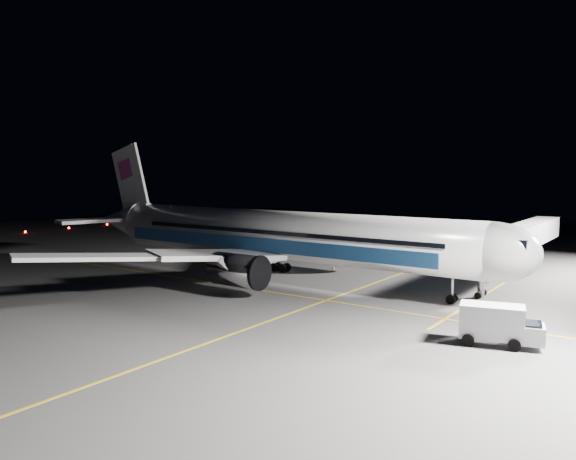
% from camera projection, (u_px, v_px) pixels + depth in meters
% --- Properties ---
extents(ground, '(200.00, 200.00, 0.00)m').
position_uv_depth(ground, '(280.00, 280.00, 65.66)').
color(ground, '#4C4C4F').
rests_on(ground, ground).
extents(guide_line_main, '(0.25, 80.00, 0.01)m').
position_uv_depth(guide_line_main, '(355.00, 290.00, 59.92)').
color(guide_line_main, gold).
rests_on(guide_line_main, ground).
extents(guide_line_cross, '(70.00, 0.25, 0.01)m').
position_uv_depth(guide_line_cross, '(247.00, 288.00, 60.79)').
color(guide_line_cross, gold).
rests_on(guide_line_cross, ground).
extents(guide_line_side, '(0.25, 40.00, 0.01)m').
position_uv_depth(guide_line_side, '(496.00, 288.00, 61.15)').
color(guide_line_side, gold).
rests_on(guide_line_side, ground).
extents(airliner, '(61.48, 54.22, 16.64)m').
position_uv_depth(airliner, '(272.00, 235.00, 65.74)').
color(airliner, silver).
rests_on(airliner, ground).
extents(jet_bridge, '(3.60, 34.40, 6.30)m').
position_uv_depth(jet_bridge, '(516.00, 239.00, 67.21)').
color(jet_bridge, '#B2B2B7').
rests_on(jet_bridge, ground).
extents(service_truck, '(6.15, 3.65, 2.96)m').
position_uv_depth(service_truck, '(500.00, 324.00, 40.79)').
color(service_truck, silver).
rests_on(service_truck, ground).
extents(baggage_tug, '(3.05, 2.81, 1.79)m').
position_uv_depth(baggage_tug, '(273.00, 251.00, 83.52)').
color(baggage_tug, black).
rests_on(baggage_tug, ground).
extents(safety_cone_a, '(0.36, 0.36, 0.53)m').
position_uv_depth(safety_cone_a, '(333.00, 267.00, 72.95)').
color(safety_cone_a, '#E65509').
rests_on(safety_cone_a, ground).
extents(safety_cone_b, '(0.42, 0.42, 0.63)m').
position_uv_depth(safety_cone_b, '(379.00, 266.00, 73.55)').
color(safety_cone_b, '#E65509').
rests_on(safety_cone_b, ground).
extents(safety_cone_c, '(0.41, 0.41, 0.62)m').
position_uv_depth(safety_cone_c, '(291.00, 257.00, 81.34)').
color(safety_cone_c, '#E65509').
rests_on(safety_cone_c, ground).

